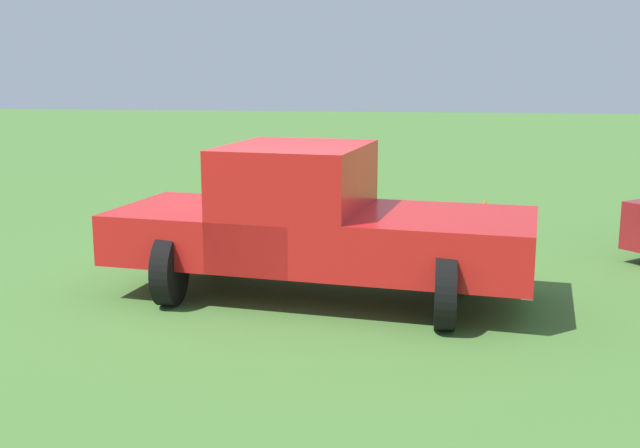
# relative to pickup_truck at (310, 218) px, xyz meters

# --- Properties ---
(ground_plane) EXTENTS (80.00, 80.00, 0.00)m
(ground_plane) POSITION_rel_pickup_truck_xyz_m (0.22, 0.40, -0.96)
(ground_plane) COLOR #477533
(pickup_truck) EXTENTS (2.83, 5.21, 1.84)m
(pickup_truck) POSITION_rel_pickup_truck_xyz_m (0.00, 0.00, 0.00)
(pickup_truck) COLOR black
(pickup_truck) RESTS_ON ground_plane
(traffic_cone) EXTENTS (0.32, 0.32, 0.55)m
(traffic_cone) POSITION_rel_pickup_truck_xyz_m (4.29, -2.37, -0.69)
(traffic_cone) COLOR orange
(traffic_cone) RESTS_ON ground_plane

